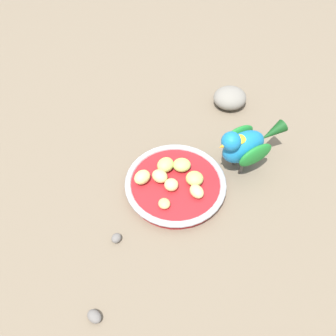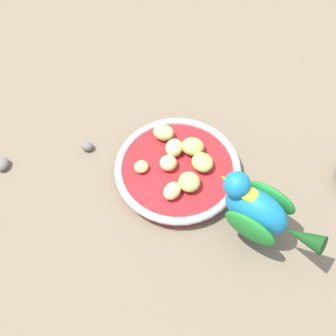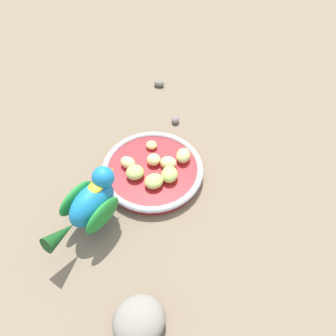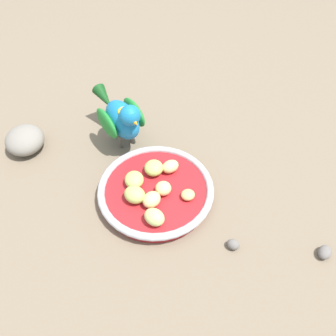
{
  "view_description": "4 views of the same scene",
  "coord_description": "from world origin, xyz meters",
  "px_view_note": "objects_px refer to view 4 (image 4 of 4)",
  "views": [
    {
      "loc": [
        0.05,
        0.45,
        0.62
      ],
      "look_at": [
        0.01,
        0.01,
        0.06
      ],
      "focal_mm": 39.09,
      "sensor_mm": 36.0,
      "label": 1
    },
    {
      "loc": [
        -0.37,
        0.23,
        0.67
      ],
      "look_at": [
        -0.02,
        0.03,
        0.05
      ],
      "focal_mm": 50.46,
      "sensor_mm": 36.0,
      "label": 2
    },
    {
      "loc": [
        -0.21,
        -0.38,
        0.57
      ],
      "look_at": [
        0.01,
        -0.02,
        0.04
      ],
      "focal_mm": 37.12,
      "sensor_mm": 36.0,
      "label": 3
    },
    {
      "loc": [
        0.34,
        -0.02,
        0.48
      ],
      "look_at": [
        -0.02,
        0.03,
        0.06
      ],
      "focal_mm": 34.6,
      "sensor_mm": 36.0,
      "label": 4
    }
  ],
  "objects_px": {
    "parrot": "(121,117)",
    "rock_large": "(25,140)",
    "apple_piece_5": "(154,168)",
    "apple_piece_3": "(163,188)",
    "pebble_1": "(233,244)",
    "apple_piece_2": "(170,167)",
    "apple_piece_6": "(134,180)",
    "apple_piece_7": "(188,195)",
    "feeding_bowl": "(156,190)",
    "pebble_0": "(325,252)",
    "apple_piece_4": "(153,199)",
    "apple_piece_0": "(135,195)",
    "apple_piece_1": "(156,217)"
  },
  "relations": [
    {
      "from": "feeding_bowl",
      "to": "pebble_0",
      "type": "bearing_deg",
      "value": 57.42
    },
    {
      "from": "apple_piece_2",
      "to": "apple_piece_4",
      "type": "relative_size",
      "value": 0.98
    },
    {
      "from": "apple_piece_2",
      "to": "apple_piece_7",
      "type": "bearing_deg",
      "value": 16.99
    },
    {
      "from": "apple_piece_7",
      "to": "pebble_1",
      "type": "bearing_deg",
      "value": 30.64
    },
    {
      "from": "pebble_1",
      "to": "apple_piece_3",
      "type": "bearing_deg",
      "value": -139.26
    },
    {
      "from": "apple_piece_5",
      "to": "rock_large",
      "type": "bearing_deg",
      "value": -116.4
    },
    {
      "from": "feeding_bowl",
      "to": "apple_piece_6",
      "type": "bearing_deg",
      "value": -114.54
    },
    {
      "from": "rock_large",
      "to": "apple_piece_5",
      "type": "bearing_deg",
      "value": 63.6
    },
    {
      "from": "apple_piece_1",
      "to": "rock_large",
      "type": "bearing_deg",
      "value": -133.77
    },
    {
      "from": "apple_piece_5",
      "to": "apple_piece_6",
      "type": "height_order",
      "value": "apple_piece_5"
    },
    {
      "from": "apple_piece_7",
      "to": "pebble_1",
      "type": "xyz_separation_m",
      "value": [
        0.09,
        0.06,
        -0.02
      ]
    },
    {
      "from": "apple_piece_0",
      "to": "apple_piece_2",
      "type": "distance_m",
      "value": 0.09
    },
    {
      "from": "apple_piece_1",
      "to": "apple_piece_4",
      "type": "xyz_separation_m",
      "value": [
        -0.04,
        -0.0,
        -0.0
      ]
    },
    {
      "from": "apple_piece_2",
      "to": "parrot",
      "type": "height_order",
      "value": "parrot"
    },
    {
      "from": "apple_piece_2",
      "to": "pebble_0",
      "type": "xyz_separation_m",
      "value": [
        0.2,
        0.22,
        -0.02
      ]
    },
    {
      "from": "pebble_0",
      "to": "apple_piece_0",
      "type": "bearing_deg",
      "value": -116.21
    },
    {
      "from": "apple_piece_3",
      "to": "parrot",
      "type": "bearing_deg",
      "value": -159.33
    },
    {
      "from": "parrot",
      "to": "apple_piece_5",
      "type": "bearing_deg",
      "value": -0.41
    },
    {
      "from": "apple_piece_1",
      "to": "apple_piece_7",
      "type": "bearing_deg",
      "value": 123.14
    },
    {
      "from": "feeding_bowl",
      "to": "apple_piece_0",
      "type": "relative_size",
      "value": 5.5
    },
    {
      "from": "apple_piece_6",
      "to": "apple_piece_7",
      "type": "xyz_separation_m",
      "value": [
        0.04,
        0.09,
        -0.0
      ]
    },
    {
      "from": "feeding_bowl",
      "to": "rock_large",
      "type": "bearing_deg",
      "value": -123.24
    },
    {
      "from": "parrot",
      "to": "rock_large",
      "type": "height_order",
      "value": "parrot"
    },
    {
      "from": "pebble_1",
      "to": "apple_piece_2",
      "type": "bearing_deg",
      "value": -154.61
    },
    {
      "from": "feeding_bowl",
      "to": "apple_piece_0",
      "type": "bearing_deg",
      "value": -65.61
    },
    {
      "from": "pebble_1",
      "to": "apple_piece_1",
      "type": "bearing_deg",
      "value": -115.38
    },
    {
      "from": "pebble_1",
      "to": "apple_piece_7",
      "type": "bearing_deg",
      "value": -149.36
    },
    {
      "from": "apple_piece_1",
      "to": "apple_piece_0",
      "type": "bearing_deg",
      "value": -148.22
    },
    {
      "from": "apple_piece_6",
      "to": "apple_piece_5",
      "type": "bearing_deg",
      "value": 119.7
    },
    {
      "from": "apple_piece_7",
      "to": "apple_piece_6",
      "type": "bearing_deg",
      "value": -116.41
    },
    {
      "from": "apple_piece_0",
      "to": "parrot",
      "type": "xyz_separation_m",
      "value": [
        -0.16,
        -0.01,
        0.04
      ]
    },
    {
      "from": "rock_large",
      "to": "apple_piece_7",
      "type": "bearing_deg",
      "value": 57.7
    },
    {
      "from": "feeding_bowl",
      "to": "apple_piece_4",
      "type": "xyz_separation_m",
      "value": [
        0.03,
        -0.01,
        0.02
      ]
    },
    {
      "from": "apple_piece_4",
      "to": "pebble_0",
      "type": "relative_size",
      "value": 1.3
    },
    {
      "from": "apple_piece_3",
      "to": "apple_piece_7",
      "type": "bearing_deg",
      "value": 66.65
    },
    {
      "from": "feeding_bowl",
      "to": "apple_piece_6",
      "type": "distance_m",
      "value": 0.04
    },
    {
      "from": "feeding_bowl",
      "to": "apple_piece_7",
      "type": "xyz_separation_m",
      "value": [
        0.03,
        0.05,
        0.01
      ]
    },
    {
      "from": "apple_piece_0",
      "to": "apple_piece_7",
      "type": "distance_m",
      "value": 0.09
    },
    {
      "from": "apple_piece_3",
      "to": "rock_large",
      "type": "height_order",
      "value": "rock_large"
    },
    {
      "from": "apple_piece_0",
      "to": "apple_piece_4",
      "type": "distance_m",
      "value": 0.03
    },
    {
      "from": "pebble_1",
      "to": "rock_large",
      "type": "bearing_deg",
      "value": -128.63
    },
    {
      "from": "apple_piece_5",
      "to": "apple_piece_0",
      "type": "bearing_deg",
      "value": -35.78
    },
    {
      "from": "apple_piece_2",
      "to": "apple_piece_5",
      "type": "relative_size",
      "value": 0.92
    },
    {
      "from": "apple_piece_1",
      "to": "pebble_0",
      "type": "distance_m",
      "value": 0.27
    },
    {
      "from": "apple_piece_7",
      "to": "apple_piece_4",
      "type": "bearing_deg",
      "value": -86.55
    },
    {
      "from": "apple_piece_3",
      "to": "rock_large",
      "type": "relative_size",
      "value": 0.35
    },
    {
      "from": "apple_piece_5",
      "to": "pebble_1",
      "type": "relative_size",
      "value": 1.78
    },
    {
      "from": "apple_piece_7",
      "to": "pebble_0",
      "type": "height_order",
      "value": "apple_piece_7"
    },
    {
      "from": "apple_piece_3",
      "to": "parrot",
      "type": "height_order",
      "value": "parrot"
    },
    {
      "from": "parrot",
      "to": "rock_large",
      "type": "bearing_deg",
      "value": -118.76
    }
  ]
}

